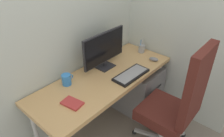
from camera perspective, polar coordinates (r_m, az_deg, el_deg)
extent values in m
plane|color=slate|center=(2.57, -1.69, -15.59)|extent=(8.00, 8.00, 0.00)
cube|color=#B7C1BC|center=(2.04, -9.49, 17.47)|extent=(2.72, 0.04, 2.80)
cube|color=tan|center=(2.11, -1.98, -2.67)|extent=(1.56, 0.60, 0.04)
cylinder|color=silver|center=(2.69, 12.21, -4.31)|extent=(0.04, 0.04, 0.68)
cylinder|color=silver|center=(2.18, -19.86, -16.09)|extent=(0.04, 0.04, 0.68)
cylinder|color=silver|center=(2.88, 4.45, -0.84)|extent=(0.04, 0.04, 0.68)
sphere|color=black|center=(2.59, 18.73, -16.67)|extent=(0.05, 0.05, 0.05)
cube|color=#B2B5BA|center=(2.50, 15.95, -16.91)|extent=(0.26, 0.19, 0.03)
sphere|color=black|center=(2.66, 12.02, -13.62)|extent=(0.05, 0.05, 0.05)
cube|color=#B2B5BA|center=(2.54, 12.47, -15.28)|extent=(0.25, 0.20, 0.03)
sphere|color=black|center=(2.50, 6.06, -16.75)|extent=(0.05, 0.05, 0.05)
cube|color=#B2B5BA|center=(2.45, 9.45, -16.96)|extent=(0.13, 0.28, 0.03)
cylinder|color=#B2B5BA|center=(2.32, 13.34, -15.17)|extent=(0.04, 0.04, 0.29)
cube|color=#4C1E19|center=(2.18, 14.00, -11.49)|extent=(0.46, 0.46, 0.12)
cube|color=#4C1E19|center=(1.87, 21.80, -4.82)|extent=(0.41, 0.08, 0.72)
cube|color=slate|center=(2.67, 6.69, -5.25)|extent=(0.46, 0.52, 0.59)
cube|color=#262628|center=(2.49, 11.79, -5.44)|extent=(0.23, 0.01, 0.02)
cube|color=black|center=(2.25, -1.79, 0.57)|extent=(0.18, 0.14, 0.01)
cube|color=black|center=(2.24, -2.00, 1.48)|extent=(0.04, 0.02, 0.06)
cube|color=black|center=(2.15, -2.13, 5.69)|extent=(0.56, 0.02, 0.32)
cube|color=black|center=(2.14, -1.85, 5.58)|extent=(0.53, 0.01, 0.30)
cube|color=black|center=(2.11, 5.20, -1.69)|extent=(0.40, 0.18, 0.02)
cube|color=gray|center=(2.10, 5.22, -1.39)|extent=(0.37, 0.15, 0.00)
ellipsoid|color=slate|center=(2.40, 11.22, 2.49)|extent=(0.09, 0.12, 0.04)
cylinder|color=#9EA0A5|center=(2.55, 7.98, 5.32)|extent=(0.07, 0.07, 0.09)
cylinder|color=#B2B5BA|center=(2.52, 7.99, 6.63)|extent=(0.02, 0.01, 0.13)
cylinder|color=#B2B5BA|center=(2.53, 8.20, 6.74)|extent=(0.02, 0.01, 0.13)
torus|color=#3FAD59|center=(2.55, 8.00, 5.52)|extent=(0.03, 0.04, 0.01)
cylinder|color=#337FD8|center=(2.54, 7.77, 6.34)|extent=(0.01, 0.01, 0.13)
cube|color=#B23333|center=(1.80, -10.71, -9.18)|extent=(0.14, 0.19, 0.02)
cylinder|color=#337FD8|center=(2.01, -12.21, -2.96)|extent=(0.09, 0.09, 0.11)
torus|color=#337FD8|center=(2.03, -11.01, -2.18)|extent=(0.05, 0.01, 0.05)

